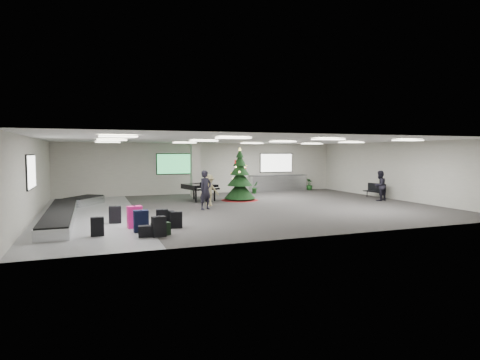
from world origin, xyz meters
name	(u,v)px	position (x,y,z in m)	size (l,w,h in m)	color
ground	(245,207)	(0.00, 0.00, 0.00)	(18.00, 18.00, 0.00)	#353230
room_envelope	(233,158)	(-0.38, 0.67, 2.33)	(18.02, 14.02, 3.21)	beige
baggage_carousel	(66,212)	(-7.84, -0.08, 0.21)	(2.28, 9.71, 0.43)	silver
service_counter	(278,183)	(5.00, 6.65, 0.55)	(4.05, 0.65, 1.08)	silver
suitcase_0	(159,227)	(-4.92, -5.31, 0.32)	(0.46, 0.32, 0.66)	black
suitcase_1	(162,218)	(-4.56, -3.75, 0.32)	(0.43, 0.26, 0.65)	black
pink_suitcase	(135,217)	(-5.48, -3.57, 0.38)	(0.52, 0.34, 0.79)	#FF2185
suitcase_3	(169,218)	(-4.29, -3.54, 0.27)	(0.39, 0.27, 0.55)	black
navy_suitcase	(141,221)	(-5.35, -4.35, 0.36)	(0.48, 0.29, 0.74)	black
suitcase_5	(97,227)	(-6.72, -4.54, 0.30)	(0.40, 0.22, 0.62)	black
green_duffel	(161,229)	(-4.82, -5.04, 0.19)	(0.61, 0.34, 0.41)	black
suitcase_7	(177,220)	(-4.12, -4.06, 0.28)	(0.42, 0.26, 0.59)	black
suitcase_8	(115,215)	(-6.06, -2.36, 0.32)	(0.46, 0.30, 0.66)	black
black_duffel	(147,231)	(-5.27, -5.18, 0.17)	(0.56, 0.35, 0.37)	black
christmas_tree	(240,182)	(0.76, 2.70, 0.99)	(2.04, 2.04, 2.91)	maroon
grand_piano	(200,187)	(-1.34, 3.27, 0.75)	(1.79, 2.12, 1.05)	black
bench	(375,190)	(8.44, 1.00, 0.47)	(0.62, 1.37, 0.84)	black
traveler_a	(206,190)	(-1.96, -0.08, 0.90)	(0.66, 0.43, 1.80)	black
traveler_b	(209,190)	(-1.45, 1.08, 0.76)	(0.99, 0.57, 1.53)	#9B8D5F
traveler_bench	(380,186)	(7.76, -0.18, 0.82)	(0.79, 0.62, 1.63)	black
potted_plant_left	(255,187)	(2.92, 5.74, 0.39)	(0.43, 0.35, 0.78)	#133C19
potted_plant_right	(309,184)	(7.32, 6.50, 0.39)	(0.44, 0.44, 0.79)	#133C19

